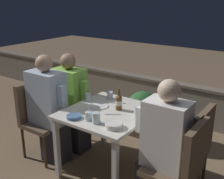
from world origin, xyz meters
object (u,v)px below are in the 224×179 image
Objects in this scene: person_white_polo at (162,146)px; beer_bottle at (119,102)px; chair_left_near at (38,113)px; chair_right_near at (183,162)px; chair_left_far at (60,105)px; person_blue_shirt at (49,109)px; chair_right_far at (192,144)px; person_green_blouse at (72,103)px.

person_white_polo is 0.72m from beer_bottle.
chair_left_near is 1.00× the size of chair_right_near.
chair_left_near and chair_left_far have the same top height.
chair_right_far is (1.57, 0.34, -0.09)m from person_blue_shirt.
chair_left_far is (-0.17, 0.34, -0.09)m from person_blue_shirt.
chair_left_far and chair_right_far have the same top height.
person_blue_shirt is 1.61m from chair_right_far.
beer_bottle is at bearing 15.85° from chair_left_near.
person_green_blouse is 1.35× the size of chair_right_far.
chair_right_near is at bearing -82.26° from chair_right_far.
person_blue_shirt is at bearing -167.82° from chair_right_far.
person_blue_shirt reaches higher than chair_left_far.
person_white_polo is at bearing -23.27° from beer_bottle.
chair_left_far is at bearing 83.75° from chair_left_near.
beer_bottle is at bearing -175.58° from chair_right_far.
beer_bottle is (-0.80, -0.06, 0.27)m from chair_right_far.
person_green_blouse is 0.77m from beer_bottle.
chair_right_far is at bearing 12.18° from person_blue_shirt.
chair_right_far is at bearing 10.82° from chair_left_near.
person_blue_shirt reaches higher than chair_right_far.
chair_left_far is at bearing -179.88° from chair_right_far.
chair_left_near is 1.00× the size of chair_left_far.
person_green_blouse reaches higher than chair_right_near.
chair_left_near is 1.05m from beer_bottle.
beer_bottle is at bearing 161.93° from chair_right_near.
chair_left_far is at bearing 180.00° from person_green_blouse.
chair_right_near is at bearing -11.89° from person_green_blouse.
chair_right_near is at bearing -18.07° from beer_bottle.
person_white_polo is 0.38m from chair_right_far.
person_blue_shirt is at bearing -63.69° from chair_left_far.
person_blue_shirt reaches higher than person_white_polo.
person_green_blouse is at bearing -179.86° from chair_right_far.
chair_left_near is 1.00× the size of chair_right_far.
chair_left_near is at bearing -169.18° from chair_right_far.
chair_right_far is 3.94× the size of beer_bottle.
chair_left_far and chair_right_near have the same top height.
person_green_blouse reaches higher than chair_left_near.
person_green_blouse is 1.42m from person_white_polo.
person_white_polo is (1.62, 0.00, 0.08)m from chair_left_near.
chair_right_near is 3.94× the size of beer_bottle.
person_white_polo reaches higher than chair_left_near.
chair_left_far is (0.04, 0.34, 0.00)m from chair_left_near.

